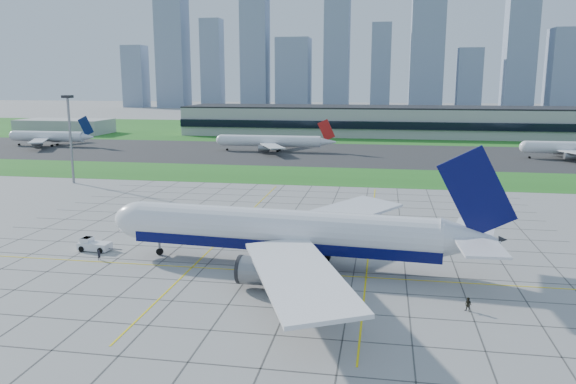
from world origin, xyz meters
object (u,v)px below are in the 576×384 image
(crew_far, at_px, (468,305))
(distant_jet_2, at_px, (569,148))
(pushback_tug, at_px, (93,245))
(distant_jet_0, at_px, (49,136))
(crew_near, at_px, (99,255))
(distant_jet_1, at_px, (272,141))
(light_mast, at_px, (70,128))
(airliner, at_px, (286,232))

(crew_far, height_order, distant_jet_2, distant_jet_2)
(pushback_tug, relative_size, distant_jet_0, 0.19)
(crew_far, distance_m, distant_jet_0, 231.35)
(crew_near, relative_size, distant_jet_0, 0.04)
(distant_jet_0, xyz_separation_m, distant_jet_2, (221.89, -6.79, -0.00))
(crew_far, xyz_separation_m, distant_jet_2, (58.28, 156.75, 3.52))
(crew_far, xyz_separation_m, distant_jet_1, (-58.74, 161.21, 3.53))
(crew_near, height_order, distant_jet_2, distant_jet_2)
(light_mast, distance_m, distant_jet_1, 94.47)
(distant_jet_0, bearing_deg, pushback_tug, -55.32)
(light_mast, xyz_separation_m, crew_near, (43.32, -66.06, -15.29))
(distant_jet_1, relative_size, distant_jet_2, 1.15)
(airliner, relative_size, distant_jet_1, 1.35)
(light_mast, relative_size, crew_far, 13.34)
(light_mast, distance_m, crew_near, 80.47)
(distant_jet_0, xyz_separation_m, distant_jet_1, (104.87, -2.32, 0.00))
(light_mast, bearing_deg, crew_near, -56.74)
(distant_jet_1, xyz_separation_m, distant_jet_2, (117.02, -4.46, -0.00))
(light_mast, bearing_deg, pushback_tug, -57.08)
(crew_near, relative_size, distant_jet_2, 0.04)
(distant_jet_0, distance_m, distant_jet_1, 104.90)
(crew_near, distance_m, crew_far, 59.46)
(crew_far, relative_size, distant_jet_2, 0.04)
(distant_jet_1, bearing_deg, airliner, -77.69)
(pushback_tug, relative_size, distant_jet_2, 0.19)
(distant_jet_0, height_order, distant_jet_1, same)
(pushback_tug, bearing_deg, distant_jet_2, 53.90)
(crew_far, bearing_deg, light_mast, 178.89)
(pushback_tug, xyz_separation_m, distant_jet_2, (120.30, 140.05, 3.47))
(crew_far, bearing_deg, distant_jet_1, 146.37)
(distant_jet_0, bearing_deg, light_mast, -54.11)
(distant_jet_1, bearing_deg, pushback_tug, -91.30)
(distant_jet_0, relative_size, distant_jet_1, 0.87)
(crew_far, distance_m, distant_jet_1, 171.62)
(pushback_tug, bearing_deg, crew_near, -48.22)
(distant_jet_0, relative_size, distant_jet_2, 1.00)
(airliner, xyz_separation_m, distant_jet_0, (-136.92, 149.14, -1.15))
(distant_jet_0, bearing_deg, crew_far, -44.99)
(pushback_tug, distance_m, distant_jet_2, 184.66)
(pushback_tug, height_order, distant_jet_1, distant_jet_1)
(airliner, height_order, distant_jet_0, airliner)
(light_mast, relative_size, pushback_tug, 3.08)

